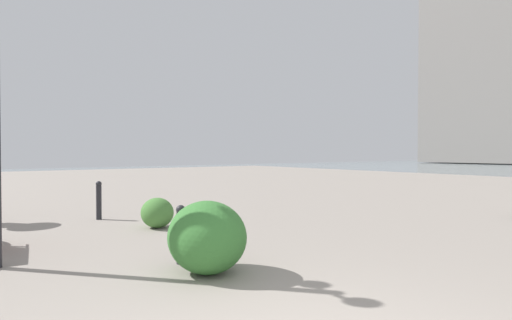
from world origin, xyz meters
name	(u,v)px	position (x,y,z in m)	size (l,w,h in m)	color
building_annex	(486,37)	(26.84, -64.11, 19.49)	(15.63, 11.94, 38.99)	gray
bollard_near	(181,233)	(3.25, -0.60, 0.43)	(0.13, 0.13, 0.82)	#232328
bollard_mid	(99,199)	(7.71, -0.71, 0.46)	(0.13, 0.13, 0.89)	#232328
shrub_low	(157,213)	(5.95, -1.39, 0.31)	(0.72, 0.65, 0.61)	#477F38
shrub_round	(207,237)	(2.65, -0.68, 0.46)	(1.09, 0.98, 0.93)	#387533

